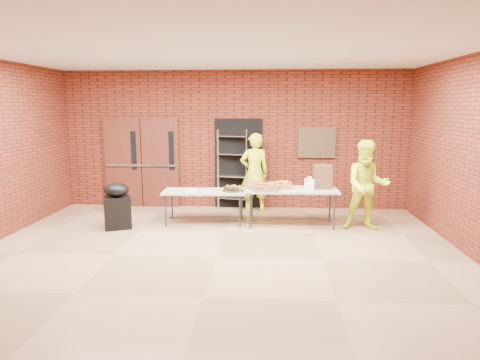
% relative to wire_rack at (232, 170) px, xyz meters
% --- Properties ---
extents(room, '(8.08, 7.08, 3.28)m').
position_rel_wire_rack_xyz_m(room, '(0.04, -3.32, 0.67)').
color(room, olive).
rests_on(room, ground).
extents(double_doors, '(1.78, 0.12, 2.10)m').
position_rel_wire_rack_xyz_m(double_doors, '(-2.16, 0.12, 0.13)').
color(double_doors, '#4F1E16').
rests_on(double_doors, room).
extents(dark_doorway, '(1.10, 0.06, 2.10)m').
position_rel_wire_rack_xyz_m(dark_doorway, '(0.14, 0.14, 0.12)').
color(dark_doorway, black).
rests_on(dark_doorway, room).
extents(bronze_plaque, '(0.85, 0.04, 0.70)m').
position_rel_wire_rack_xyz_m(bronze_plaque, '(1.94, 0.13, 0.62)').
color(bronze_plaque, '#44361B').
rests_on(bronze_plaque, room).
extents(wire_rack, '(0.71, 0.37, 1.86)m').
position_rel_wire_rack_xyz_m(wire_rack, '(0.00, 0.00, 0.00)').
color(wire_rack, '#B0B0B7').
rests_on(wire_rack, room).
extents(table_left, '(1.69, 0.75, 0.68)m').
position_rel_wire_rack_xyz_m(table_left, '(-0.45, -1.33, -0.30)').
color(table_left, tan).
rests_on(table_left, room).
extents(table_right, '(1.83, 0.78, 0.75)m').
position_rel_wire_rack_xyz_m(table_right, '(1.30, -1.34, -0.24)').
color(table_right, tan).
rests_on(table_right, room).
extents(basket_bananas, '(0.40, 0.31, 0.12)m').
position_rel_wire_rack_xyz_m(basket_bananas, '(0.58, -1.37, -0.12)').
color(basket_bananas, '#A97344').
rests_on(basket_bananas, table_right).
extents(basket_oranges, '(0.46, 0.35, 0.14)m').
position_rel_wire_rack_xyz_m(basket_oranges, '(1.07, -1.31, -0.12)').
color(basket_oranges, '#A97344').
rests_on(basket_oranges, table_right).
extents(basket_apples, '(0.49, 0.38, 0.15)m').
position_rel_wire_rack_xyz_m(basket_apples, '(0.79, -1.53, -0.11)').
color(basket_apples, '#A97344').
rests_on(basket_apples, table_right).
extents(muffin_tray, '(0.44, 0.44, 0.11)m').
position_rel_wire_rack_xyz_m(muffin_tray, '(0.12, -1.33, -0.19)').
color(muffin_tray, '#12441A').
rests_on(muffin_tray, table_left).
extents(napkin_box, '(0.16, 0.11, 0.05)m').
position_rel_wire_rack_xyz_m(napkin_box, '(-0.68, -1.38, -0.22)').
color(napkin_box, white).
rests_on(napkin_box, table_left).
extents(coffee_dispenser, '(0.36, 0.32, 0.47)m').
position_rel_wire_rack_xyz_m(coffee_dispenser, '(1.91, -1.25, 0.06)').
color(coffee_dispenser, '#4E2C1B').
rests_on(coffee_dispenser, table_right).
extents(cup_stack_front, '(0.09, 0.09, 0.26)m').
position_rel_wire_rack_xyz_m(cup_stack_front, '(1.65, -1.42, -0.05)').
color(cup_stack_front, white).
rests_on(cup_stack_front, table_right).
extents(cup_stack_mid, '(0.07, 0.07, 0.22)m').
position_rel_wire_rack_xyz_m(cup_stack_mid, '(1.70, -1.52, -0.07)').
color(cup_stack_mid, white).
rests_on(cup_stack_mid, table_right).
extents(cup_stack_back, '(0.07, 0.07, 0.21)m').
position_rel_wire_rack_xyz_m(cup_stack_back, '(1.59, -1.35, -0.07)').
color(cup_stack_back, white).
rests_on(cup_stack_back, table_right).
extents(covered_grill, '(0.62, 0.58, 0.91)m').
position_rel_wire_rack_xyz_m(covered_grill, '(-2.12, -1.78, -0.47)').
color(covered_grill, black).
rests_on(covered_grill, room).
extents(volunteer_woman, '(0.73, 0.56, 1.79)m').
position_rel_wire_rack_xyz_m(volunteer_woman, '(0.52, -0.22, -0.03)').
color(volunteer_woman, '#E3F51B').
rests_on(volunteer_woman, room).
extents(volunteer_man, '(0.89, 0.71, 1.74)m').
position_rel_wire_rack_xyz_m(volunteer_man, '(2.73, -1.54, -0.06)').
color(volunteer_man, '#E3F51B').
rests_on(volunteer_man, room).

